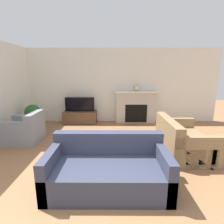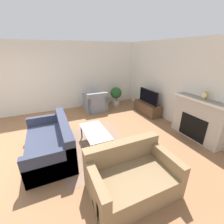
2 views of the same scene
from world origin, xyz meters
The scene contains 12 objects.
ground_plane centered at (0.00, 0.00, 0.00)m, with size 20.00×20.00×0.00m, color #936642.
wall_back centered at (0.00, 4.76, 1.35)m, with size 8.48×0.06×2.70m.
area_rug centered at (0.39, 1.80, 0.00)m, with size 2.33×1.77×0.00m.
fireplace centered at (1.20, 4.57, 0.62)m, with size 1.57×0.38×1.18m.
tv_stand centered at (-0.86, 4.42, 0.23)m, with size 1.21×0.46×0.45m.
tv centered at (-0.86, 4.42, 0.71)m, with size 1.05×0.06×0.52m.
couch_sectional centered at (0.27, 0.77, 0.29)m, with size 1.91×0.98×0.82m.
couch_loveseat centered at (1.96, 1.99, 0.29)m, with size 0.98×1.49×0.82m.
armchair_by_window centered at (-2.02, 2.64, 0.30)m, with size 0.90×0.85×0.82m.
coffee_table centered at (0.39, 1.84, 0.39)m, with size 1.13×0.57×0.43m.
potted_plant centered at (-2.27, 3.71, 0.51)m, with size 0.50×0.50×0.83m.
mantel_clock centered at (1.22, 4.57, 1.29)m, with size 0.18×0.07×0.21m.
Camera 1 is at (0.35, -1.81, 1.85)m, focal length 28.00 mm.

